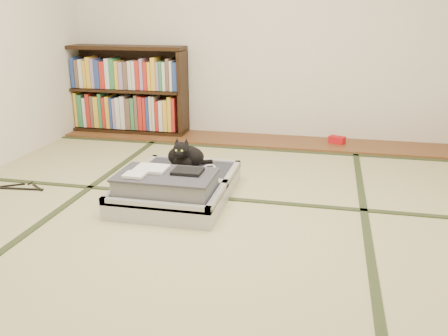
# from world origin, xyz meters

# --- Properties ---
(floor) EXTENTS (4.50, 4.50, 0.00)m
(floor) POSITION_xyz_m (0.00, 0.00, 0.00)
(floor) COLOR tan
(floor) RESTS_ON ground
(wood_strip) EXTENTS (4.00, 0.50, 0.02)m
(wood_strip) POSITION_xyz_m (0.00, 2.00, 0.01)
(wood_strip) COLOR brown
(wood_strip) RESTS_ON ground
(red_item) EXTENTS (0.17, 0.14, 0.07)m
(red_item) POSITION_xyz_m (0.83, 2.03, 0.06)
(red_item) COLOR red
(red_item) RESTS_ON wood_strip
(tatami_borders) EXTENTS (4.00, 4.50, 0.01)m
(tatami_borders) POSITION_xyz_m (0.00, 0.49, 0.00)
(tatami_borders) COLOR #2D381E
(tatami_borders) RESTS_ON ground
(bookcase) EXTENTS (1.29, 0.29, 0.92)m
(bookcase) POSITION_xyz_m (-1.40, 2.07, 0.45)
(bookcase) COLOR black
(bookcase) RESTS_ON wood_strip
(suitcase) EXTENTS (0.73, 0.97, 0.29)m
(suitcase) POSITION_xyz_m (-0.29, 0.31, 0.10)
(suitcase) COLOR #A4A3A8
(suitcase) RESTS_ON floor
(cat) EXTENTS (0.32, 0.32, 0.26)m
(cat) POSITION_xyz_m (-0.31, 0.60, 0.24)
(cat) COLOR black
(cat) RESTS_ON suitcase
(cable_coil) EXTENTS (0.10, 0.10, 0.02)m
(cable_coil) POSITION_xyz_m (-0.13, 0.64, 0.15)
(cable_coil) COLOR white
(cable_coil) RESTS_ON suitcase
(hanger) EXTENTS (0.36, 0.18, 0.01)m
(hanger) POSITION_xyz_m (-1.49, 0.28, 0.01)
(hanger) COLOR black
(hanger) RESTS_ON floor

